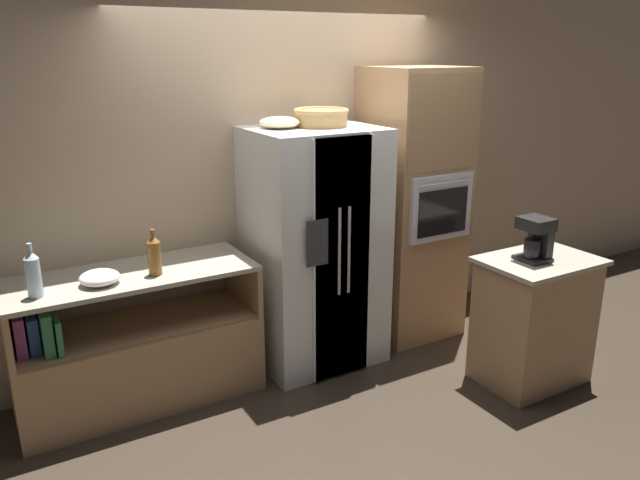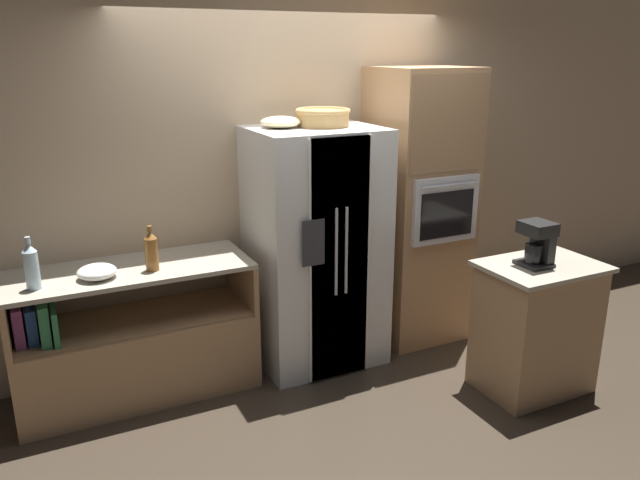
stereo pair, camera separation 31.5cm
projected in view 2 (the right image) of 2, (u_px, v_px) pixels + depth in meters
name	position (u px, v px, depth m)	size (l,w,h in m)	color
ground_plane	(316.00, 359.00, 4.72)	(20.00, 20.00, 0.00)	#382D23
wall_back	(290.00, 166.00, 4.69)	(12.00, 0.06, 2.80)	tan
counter_left	(135.00, 349.00, 4.18)	(1.54, 0.62, 0.90)	#A87F56
refrigerator	(316.00, 248.00, 4.52)	(0.89, 0.77, 1.73)	silver
wall_oven	(418.00, 207.00, 4.88)	(0.69, 0.72, 2.12)	#A87F56
island_counter	(535.00, 327.00, 4.21)	(0.77, 0.56, 0.90)	#A87F56
wicker_basket	(323.00, 117.00, 4.31)	(0.38, 0.38, 0.12)	tan
fruit_bowl	(281.00, 122.00, 4.24)	(0.28, 0.28, 0.08)	beige
bottle_tall	(151.00, 251.00, 3.94)	(0.08, 0.08, 0.29)	brown
bottle_short	(31.00, 266.00, 3.63)	(0.08, 0.08, 0.32)	silver
mixing_bowl	(97.00, 272.00, 3.82)	(0.24, 0.24, 0.09)	white
coffee_maker	(538.00, 242.00, 4.01)	(0.18, 0.20, 0.29)	black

